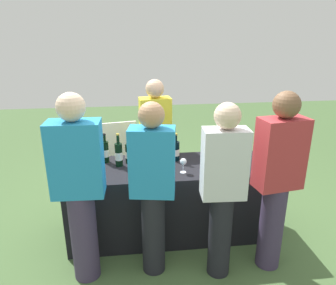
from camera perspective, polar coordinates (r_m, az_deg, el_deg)
name	(u,v)px	position (r m, az deg, el deg)	size (l,w,h in m)	color
ground_plane	(168,230)	(3.56, 0.00, -15.44)	(12.00, 12.00, 0.00)	#476638
tasting_table	(168,199)	(3.35, 0.00, -10.16)	(1.99, 0.69, 0.76)	black
wine_bottle_0	(88,154)	(3.25, -14.15, -2.02)	(0.07, 0.07, 0.33)	black
wine_bottle_1	(105,152)	(3.30, -11.15, -1.62)	(0.07, 0.07, 0.31)	black
wine_bottle_2	(119,154)	(3.18, -8.82, -2.12)	(0.07, 0.07, 0.34)	black
wine_bottle_3	(129,153)	(3.24, -7.07, -1.91)	(0.07, 0.07, 0.30)	black
wine_bottle_4	(148,151)	(3.24, -3.62, -1.60)	(0.07, 0.07, 0.32)	black
wine_bottle_5	(176,151)	(3.28, 1.37, -1.48)	(0.08, 0.08, 0.29)	black
wine_bottle_6	(213,151)	(3.30, 8.01, -1.51)	(0.07, 0.07, 0.31)	black
wine_glass_0	(156,161)	(3.04, -2.17, -3.33)	(0.07, 0.07, 0.14)	silver
wine_glass_1	(183,162)	(3.01, 2.76, -3.57)	(0.07, 0.07, 0.15)	silver
wine_glass_2	(218,161)	(3.10, 8.88, -3.35)	(0.07, 0.07, 0.13)	silver
server_pouring	(156,139)	(3.69, -2.25, 0.56)	(0.37, 0.22, 1.53)	#3F3351
guest_0	(79,186)	(2.64, -15.67, -7.44)	(0.41, 0.24, 1.62)	#3F3351
guest_1	(153,186)	(2.63, -2.77, -7.72)	(0.39, 0.26, 1.54)	black
guest_2	(223,187)	(2.63, 9.82, -7.90)	(0.36, 0.21, 1.54)	black
guest_3	(277,178)	(2.82, 19.00, -6.05)	(0.41, 0.27, 1.60)	#3F3351
menu_board	(114,156)	(4.26, -9.70, -2.48)	(0.62, 0.03, 0.92)	white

